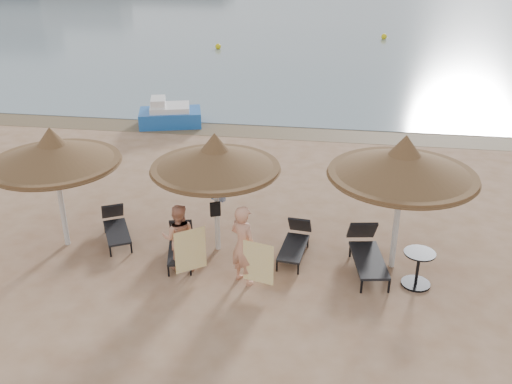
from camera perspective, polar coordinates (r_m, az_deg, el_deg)
ground at (r=12.78m, az=-2.89°, el=-7.83°), size 160.00×160.00×0.00m
wet_sand_strip at (r=21.18m, az=2.03°, el=6.04°), size 200.00×1.60×0.01m
palapa_left at (r=13.49m, az=-19.62°, el=3.71°), size 2.97×2.97×2.95m
palapa_center at (r=12.57m, az=-4.10°, el=3.38°), size 2.91×2.91×2.89m
palapa_right at (r=12.15m, az=14.52°, el=2.73°), size 3.14×3.14×3.11m
lounger_far_left at (r=14.27m, az=-13.85°, el=-3.31°), size 1.20×1.65×0.71m
lounger_near_left at (r=13.25m, az=-7.55°, el=-5.09°), size 0.88×1.68×0.72m
lounger_near_right at (r=13.25m, az=3.95°, el=-4.92°), size 0.70×1.64×0.71m
lounger_far_right at (r=12.95m, az=11.01°, el=-5.84°), size 0.93×1.98×0.85m
side_table at (r=12.57m, az=15.85°, el=-7.47°), size 0.66×0.66×0.79m
person_left at (r=12.51m, az=-7.78°, el=-4.02°), size 0.91×0.67×1.80m
person_right at (r=11.86m, az=-1.28°, el=-4.72°), size 1.15×1.05×2.09m
towel_left at (r=12.24m, az=-6.57°, el=-5.80°), size 0.58×0.44×1.00m
towel_right at (r=11.80m, az=0.22°, el=-7.09°), size 0.66×0.19×0.95m
bag_patterned at (r=13.08m, az=-3.82°, el=0.04°), size 0.35×0.24×0.43m
bag_dark at (r=12.91m, az=-4.09°, el=-1.73°), size 0.25×0.17×0.33m
pedal_boat at (r=22.05m, az=-8.65°, el=7.62°), size 2.58×1.91×1.07m
buoy_left at (r=36.00m, az=-3.81°, el=14.32°), size 0.35×0.35×0.35m
buoy_mid at (r=40.12m, az=12.69°, el=14.93°), size 0.38×0.38×0.38m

